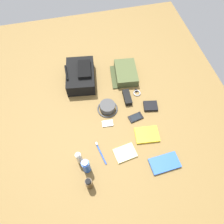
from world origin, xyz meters
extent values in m
cube|color=brown|center=(0.00, 0.00, -0.01)|extent=(2.64, 2.02, 0.02)
cube|color=black|center=(0.40, 0.18, 0.06)|extent=(0.37, 0.28, 0.12)
cube|color=black|center=(0.40, 0.14, 0.13)|extent=(0.20, 0.13, 0.03)
cylinder|color=black|center=(0.40, 0.29, 0.13)|extent=(0.15, 0.02, 0.02)
cube|color=#47512D|center=(0.36, -0.21, 0.04)|extent=(0.29, 0.21, 0.07)
cube|color=#394124|center=(0.36, -0.11, 0.01)|extent=(0.26, 0.09, 0.01)
cylinder|color=#454545|center=(0.06, 0.02, 0.04)|extent=(0.12, 0.12, 0.06)
torus|color=#454545|center=(0.06, 0.02, 0.01)|extent=(0.17, 0.17, 0.01)
cylinder|color=#473319|center=(-0.50, 0.27, 0.06)|extent=(0.05, 0.05, 0.12)
cylinder|color=black|center=(-0.50, 0.27, 0.13)|extent=(0.04, 0.04, 0.01)
cylinder|color=blue|center=(-0.39, 0.26, 0.08)|extent=(0.05, 0.05, 0.15)
cylinder|color=silver|center=(-0.39, 0.26, 0.16)|extent=(0.04, 0.04, 0.01)
cylinder|color=beige|center=(-0.32, 0.30, 0.07)|extent=(0.04, 0.04, 0.14)
cylinder|color=silver|center=(-0.32, 0.30, 0.15)|extent=(0.03, 0.03, 0.01)
cube|color=blue|center=(-0.47, -0.27, 0.01)|extent=(0.13, 0.21, 0.02)
cube|color=white|center=(-0.47, -0.27, 0.01)|extent=(0.12, 0.20, 0.01)
cube|color=yellow|center=(-0.23, -0.21, 0.01)|extent=(0.15, 0.19, 0.02)
cube|color=white|center=(-0.23, -0.21, 0.01)|extent=(0.14, 0.18, 0.01)
cube|color=black|center=(-0.07, -0.17, 0.01)|extent=(0.08, 0.12, 0.01)
cube|color=black|center=(-0.07, -0.17, 0.01)|extent=(0.07, 0.09, 0.00)
cube|color=#B7B7BC|center=(-0.07, 0.05, 0.01)|extent=(0.06, 0.09, 0.01)
cylinder|color=silver|center=(-0.07, 0.04, 0.01)|extent=(0.03, 0.03, 0.00)
torus|color=#99999E|center=(0.15, -0.25, 0.01)|extent=(0.06, 0.06, 0.01)
cylinder|color=black|center=(0.18, -0.25, 0.01)|extent=(0.03, 0.03, 0.01)
cylinder|color=blue|center=(-0.29, 0.15, 0.01)|extent=(0.18, 0.05, 0.01)
cube|color=white|center=(-0.22, 0.17, 0.02)|extent=(0.02, 0.02, 0.01)
cube|color=black|center=(0.00, -0.32, 0.01)|extent=(0.11, 0.12, 0.02)
cube|color=beige|center=(-0.33, -0.02, 0.01)|extent=(0.13, 0.17, 0.02)
cube|color=black|center=(0.12, -0.16, 0.02)|extent=(0.14, 0.06, 0.04)
camera|label=1|loc=(-0.80, 0.18, 1.44)|focal=33.40mm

